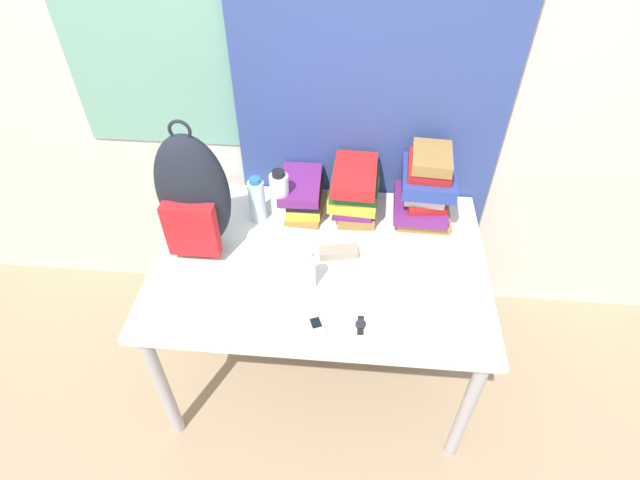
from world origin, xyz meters
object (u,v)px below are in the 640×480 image
at_px(book_stack_left, 302,195).
at_px(book_stack_center, 355,190).
at_px(book_stack_right, 425,188).
at_px(sunglasses_case, 338,252).
at_px(wristwatch, 361,325).
at_px(backpack, 193,197).
at_px(sunscreen_bottle, 308,271).
at_px(cell_phone, 316,324).
at_px(water_bottle, 257,200).
at_px(sports_bottle, 280,198).

bearing_deg(book_stack_left, book_stack_center, -0.86).
relative_size(book_stack_right, sunglasses_case, 2.03).
xyz_separation_m(book_stack_right, wristwatch, (-0.24, -0.60, -0.14)).
bearing_deg(book_stack_center, book_stack_right, 0.23).
distance_m(backpack, sunscreen_bottle, 0.51).
height_order(book_stack_left, cell_phone, book_stack_left).
xyz_separation_m(sunscreen_bottle, wristwatch, (0.20, -0.17, -0.08)).
xyz_separation_m(book_stack_right, sunglasses_case, (-0.34, -0.27, -0.13)).
height_order(water_bottle, wristwatch, water_bottle).
relative_size(book_stack_left, wristwatch, 3.41).
bearing_deg(cell_phone, book_stack_center, 80.26).
bearing_deg(cell_phone, water_bottle, 118.45).
bearing_deg(sunscreen_bottle, book_stack_right, 44.92).
bearing_deg(book_stack_left, backpack, -146.16).
bearing_deg(backpack, book_stack_center, 22.59).
bearing_deg(water_bottle, book_stack_right, 6.21).
xyz_separation_m(backpack, book_stack_left, (0.37, 0.25, -0.16)).
bearing_deg(cell_phone, sunscreen_bottle, 103.55).
bearing_deg(book_stack_center, water_bottle, -169.55).
relative_size(cell_phone, sunglasses_case, 0.67).
relative_size(backpack, book_stack_center, 1.95).
bearing_deg(sunscreen_bottle, wristwatch, -40.47).
height_order(book_stack_center, sunscreen_bottle, book_stack_center).
height_order(book_stack_right, wristwatch, book_stack_right).
bearing_deg(backpack, book_stack_left, 33.84).
relative_size(backpack, sunscreen_bottle, 3.22).
relative_size(book_stack_center, water_bottle, 1.36).
relative_size(book_stack_left, water_bottle, 1.30).
xyz_separation_m(backpack, water_bottle, (0.20, 0.17, -0.14)).
xyz_separation_m(backpack, sports_bottle, (0.29, 0.17, -0.12)).
distance_m(cell_phone, sunglasses_case, 0.35).
distance_m(book_stack_center, cell_phone, 0.63).
relative_size(book_stack_right, cell_phone, 3.02).
relative_size(water_bottle, cell_phone, 1.96).
bearing_deg(sunglasses_case, cell_phone, -99.20).
distance_m(backpack, sports_bottle, 0.36).
bearing_deg(water_bottle, sunglasses_case, -29.08).
distance_m(water_bottle, wristwatch, 0.70).
height_order(book_stack_right, sunscreen_bottle, book_stack_right).
bearing_deg(book_stack_right, sports_bottle, -172.03).
xyz_separation_m(water_bottle, sunscreen_bottle, (0.25, -0.36, -0.02)).
height_order(book_stack_center, water_bottle, book_stack_center).
relative_size(book_stack_left, sunglasses_case, 1.72).
relative_size(water_bottle, sunglasses_case, 1.32).
bearing_deg(water_bottle, backpack, -138.36).
bearing_deg(wristwatch, book_stack_right, 68.28).
xyz_separation_m(book_stack_center, book_stack_right, (0.29, 0.00, 0.03)).
bearing_deg(sports_bottle, sunglasses_case, -36.60).
xyz_separation_m(book_stack_center, wristwatch, (0.05, -0.60, -0.11)).
relative_size(water_bottle, wristwatch, 2.61).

